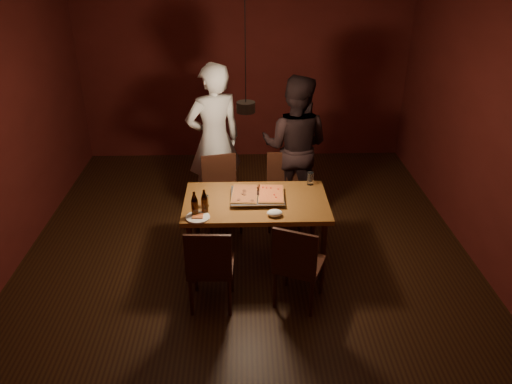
{
  "coord_description": "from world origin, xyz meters",
  "views": [
    {
      "loc": [
        -0.03,
        -4.6,
        3.2
      ],
      "look_at": [
        0.1,
        -0.02,
        0.85
      ],
      "focal_mm": 35.0,
      "sensor_mm": 36.0,
      "label": 1
    }
  ],
  "objects_px": {
    "chair_near_left": "(210,262)",
    "diner_white": "(214,141)",
    "dining_table": "(256,207)",
    "chair_near_right": "(297,259)",
    "chair_far_right": "(284,183)",
    "plate_slice": "(198,217)",
    "pizza_tray": "(257,197)",
    "beer_bottle_b": "(204,202)",
    "chair_far_left": "(221,186)",
    "pendant_lamp": "(246,106)",
    "beer_bottle_a": "(195,204)",
    "diner_dark": "(295,147)"
  },
  "relations": [
    {
      "from": "chair_far_left",
      "to": "dining_table",
      "type": "bearing_deg",
      "value": 103.75
    },
    {
      "from": "pizza_tray",
      "to": "beer_bottle_b",
      "type": "bearing_deg",
      "value": -148.8
    },
    {
      "from": "chair_far_right",
      "to": "diner_dark",
      "type": "height_order",
      "value": "diner_dark"
    },
    {
      "from": "chair_far_left",
      "to": "pizza_tray",
      "type": "bearing_deg",
      "value": 105.6
    },
    {
      "from": "dining_table",
      "to": "chair_near_left",
      "type": "height_order",
      "value": "chair_near_left"
    },
    {
      "from": "beer_bottle_b",
      "to": "plate_slice",
      "type": "xyz_separation_m",
      "value": [
        -0.06,
        -0.1,
        -0.12
      ]
    },
    {
      "from": "chair_far_left",
      "to": "pendant_lamp",
      "type": "bearing_deg",
      "value": 98.48
    },
    {
      "from": "chair_far_left",
      "to": "beer_bottle_b",
      "type": "relative_size",
      "value": 1.99
    },
    {
      "from": "plate_slice",
      "to": "chair_near_right",
      "type": "bearing_deg",
      "value": -24.23
    },
    {
      "from": "chair_near_left",
      "to": "chair_far_right",
      "type": "bearing_deg",
      "value": 65.76
    },
    {
      "from": "beer_bottle_a",
      "to": "chair_near_left",
      "type": "bearing_deg",
      "value": -71.88
    },
    {
      "from": "beer_bottle_a",
      "to": "diner_white",
      "type": "distance_m",
      "value": 1.47
    },
    {
      "from": "plate_slice",
      "to": "pendant_lamp",
      "type": "xyz_separation_m",
      "value": [
        0.48,
        0.37,
        1.0
      ]
    },
    {
      "from": "chair_near_right",
      "to": "beer_bottle_a",
      "type": "height_order",
      "value": "beer_bottle_a"
    },
    {
      "from": "beer_bottle_b",
      "to": "plate_slice",
      "type": "relative_size",
      "value": 1.07
    },
    {
      "from": "chair_far_right",
      "to": "beer_bottle_b",
      "type": "bearing_deg",
      "value": 51.86
    },
    {
      "from": "chair_near_right",
      "to": "diner_dark",
      "type": "height_order",
      "value": "diner_dark"
    },
    {
      "from": "plate_slice",
      "to": "chair_far_left",
      "type": "bearing_deg",
      "value": 81.03
    },
    {
      "from": "chair_near_left",
      "to": "dining_table",
      "type": "bearing_deg",
      "value": 62.84
    },
    {
      "from": "chair_far_right",
      "to": "plate_slice",
      "type": "height_order",
      "value": "chair_far_right"
    },
    {
      "from": "chair_far_right",
      "to": "diner_white",
      "type": "height_order",
      "value": "diner_white"
    },
    {
      "from": "dining_table",
      "to": "chair_near_right",
      "type": "height_order",
      "value": "chair_near_right"
    },
    {
      "from": "pendant_lamp",
      "to": "plate_slice",
      "type": "bearing_deg",
      "value": -142.44
    },
    {
      "from": "chair_far_left",
      "to": "beer_bottle_a",
      "type": "height_order",
      "value": "beer_bottle_a"
    },
    {
      "from": "chair_near_left",
      "to": "beer_bottle_b",
      "type": "relative_size",
      "value": 1.92
    },
    {
      "from": "pizza_tray",
      "to": "beer_bottle_b",
      "type": "distance_m",
      "value": 0.61
    },
    {
      "from": "chair_far_left",
      "to": "diner_white",
      "type": "relative_size",
      "value": 0.26
    },
    {
      "from": "chair_far_left",
      "to": "pizza_tray",
      "type": "relative_size",
      "value": 0.92
    },
    {
      "from": "chair_near_left",
      "to": "chair_far_left",
      "type": "bearing_deg",
      "value": 90.68
    },
    {
      "from": "dining_table",
      "to": "chair_far_left",
      "type": "xyz_separation_m",
      "value": [
        -0.4,
        0.79,
        -0.14
      ]
    },
    {
      "from": "chair_near_right",
      "to": "diner_dark",
      "type": "bearing_deg",
      "value": 108.35
    },
    {
      "from": "beer_bottle_a",
      "to": "diner_dark",
      "type": "xyz_separation_m",
      "value": [
        1.12,
        1.43,
        0.01
      ]
    },
    {
      "from": "dining_table",
      "to": "chair_far_right",
      "type": "xyz_separation_m",
      "value": [
        0.37,
        0.83,
        -0.14
      ]
    },
    {
      "from": "chair_near_left",
      "to": "beer_bottle_a",
      "type": "distance_m",
      "value": 0.62
    },
    {
      "from": "chair_near_right",
      "to": "chair_near_left",
      "type": "bearing_deg",
      "value": -155.8
    },
    {
      "from": "dining_table",
      "to": "diner_dark",
      "type": "height_order",
      "value": "diner_dark"
    },
    {
      "from": "beer_bottle_a",
      "to": "chair_near_right",
      "type": "bearing_deg",
      "value": -25.97
    },
    {
      "from": "chair_far_right",
      "to": "diner_white",
      "type": "distance_m",
      "value": 1.01
    },
    {
      "from": "chair_far_left",
      "to": "plate_slice",
      "type": "bearing_deg",
      "value": 67.91
    },
    {
      "from": "dining_table",
      "to": "beer_bottle_a",
      "type": "bearing_deg",
      "value": -153.84
    },
    {
      "from": "chair_near_right",
      "to": "beer_bottle_b",
      "type": "height_order",
      "value": "beer_bottle_b"
    },
    {
      "from": "beer_bottle_a",
      "to": "diner_dark",
      "type": "distance_m",
      "value": 1.82
    },
    {
      "from": "dining_table",
      "to": "chair_near_right",
      "type": "relative_size",
      "value": 2.73
    },
    {
      "from": "chair_far_left",
      "to": "pizza_tray",
      "type": "distance_m",
      "value": 0.89
    },
    {
      "from": "diner_dark",
      "to": "chair_near_left",
      "type": "bearing_deg",
      "value": 81.78
    },
    {
      "from": "chair_near_left",
      "to": "beer_bottle_a",
      "type": "bearing_deg",
      "value": 110.53
    },
    {
      "from": "dining_table",
      "to": "chair_near_left",
      "type": "xyz_separation_m",
      "value": [
        -0.45,
        -0.79,
        -0.14
      ]
    },
    {
      "from": "chair_near_left",
      "to": "diner_white",
      "type": "bearing_deg",
      "value": 93.41
    },
    {
      "from": "plate_slice",
      "to": "chair_near_left",
      "type": "bearing_deg",
      "value": -73.37
    },
    {
      "from": "beer_bottle_a",
      "to": "diner_dark",
      "type": "height_order",
      "value": "diner_dark"
    }
  ]
}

